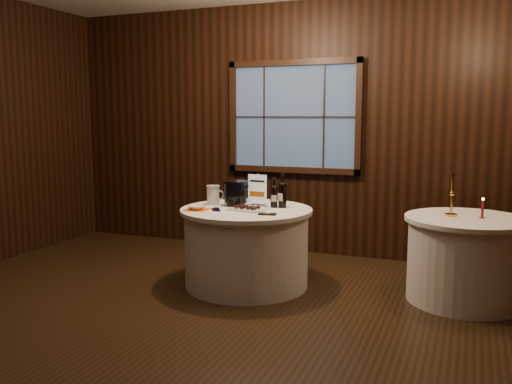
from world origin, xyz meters
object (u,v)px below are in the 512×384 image
at_px(sign_stand, 258,195).
at_px(red_candle, 482,210).
at_px(side_table, 465,259).
at_px(glass_pitcher, 213,195).
at_px(ice_bucket, 236,193).
at_px(brass_candlestick, 452,200).
at_px(cracker_bowl, 197,207).
at_px(chocolate_box, 267,214).
at_px(grape_bunch, 217,209).
at_px(port_bottle_left, 274,195).
at_px(chocolate_plate, 247,209).
at_px(main_table, 246,247).
at_px(port_bottle_right, 282,193).

bearing_deg(sign_stand, red_candle, 9.95).
relative_size(side_table, glass_pitcher, 5.53).
relative_size(sign_stand, glass_pitcher, 1.68).
bearing_deg(ice_bucket, brass_candlestick, 5.58).
bearing_deg(cracker_bowl, red_candle, 11.68).
bearing_deg(ice_bucket, chocolate_box, -37.25).
height_order(sign_stand, cracker_bowl, sign_stand).
bearing_deg(side_table, glass_pitcher, -174.92).
bearing_deg(sign_stand, cracker_bowl, -132.44).
xyz_separation_m(side_table, grape_bunch, (-2.20, -0.53, 0.40)).
distance_m(port_bottle_left, ice_bucket, 0.40).
height_order(cracker_bowl, brass_candlestick, brass_candlestick).
bearing_deg(ice_bucket, sign_stand, 9.03).
bearing_deg(ice_bucket, chocolate_plate, -45.65).
height_order(chocolate_plate, red_candle, red_candle).
relative_size(port_bottle_left, ice_bucket, 1.17).
xyz_separation_m(cracker_bowl, brass_candlestick, (2.27, 0.57, 0.12)).
relative_size(sign_stand, ice_bucket, 1.32).
bearing_deg(main_table, port_bottle_left, 35.07).
relative_size(main_table, cracker_bowl, 8.18).
bearing_deg(sign_stand, side_table, 10.87).
height_order(sign_stand, port_bottle_right, port_bottle_right).
bearing_deg(sign_stand, glass_pitcher, -164.49).
xyz_separation_m(chocolate_plate, grape_bunch, (-0.25, -0.13, -0.00)).
bearing_deg(cracker_bowl, grape_bunch, 4.74).
height_order(port_bottle_left, chocolate_plate, port_bottle_left).
height_order(main_table, chocolate_box, chocolate_box).
xyz_separation_m(side_table, ice_bucket, (-2.17, -0.18, 0.51)).
xyz_separation_m(grape_bunch, cracker_bowl, (-0.21, -0.02, 0.01)).
bearing_deg(brass_candlestick, chocolate_box, -160.21).
height_order(main_table, side_table, same).
relative_size(ice_bucket, glass_pitcher, 1.28).
relative_size(glass_pitcher, brass_candlestick, 0.49).
height_order(sign_stand, red_candle, sign_stand).
distance_m(ice_bucket, cracker_bowl, 0.46).
distance_m(chocolate_plate, cracker_bowl, 0.48).
distance_m(chocolate_plate, chocolate_box, 0.29).
distance_m(sign_stand, brass_candlestick, 1.81).
bearing_deg(grape_bunch, main_table, 48.76).
height_order(side_table, glass_pitcher, glass_pitcher).
bearing_deg(port_bottle_right, port_bottle_left, -149.58).
height_order(sign_stand, chocolate_plate, sign_stand).
bearing_deg(port_bottle_right, ice_bucket, -158.15).
relative_size(port_bottle_right, brass_candlestick, 0.84).
relative_size(sign_stand, cracker_bowl, 2.10).
bearing_deg(port_bottle_right, sign_stand, -159.82).
distance_m(chocolate_box, cracker_bowl, 0.72).
relative_size(main_table, chocolate_plate, 3.71).
xyz_separation_m(brass_candlestick, red_candle, (0.26, -0.04, -0.07)).
xyz_separation_m(chocolate_box, cracker_bowl, (-0.72, -0.01, 0.02)).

